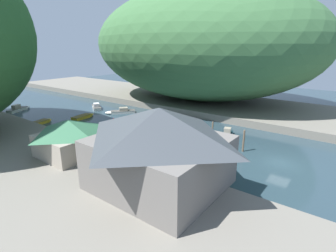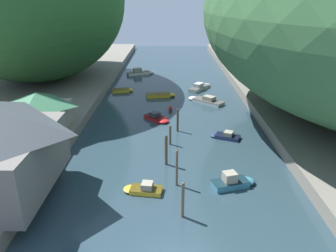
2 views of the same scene
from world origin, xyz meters
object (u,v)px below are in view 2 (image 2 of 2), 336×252
Objects in this scene: boat_yellow_tender at (141,72)px; boat_red_skiff at (157,118)px; person_by_boathouse at (65,115)px; boat_open_rowboat at (201,87)px; boat_moored_right at (143,189)px; boat_cabin_cruiser at (225,136)px; boat_near_quay at (205,100)px; boathouse_shed at (38,109)px; boat_white_cruiser at (234,182)px; boat_far_right_bank at (162,95)px; person_on_quay at (10,170)px; channel_buoy_near at (170,109)px; boat_small_dinghy at (123,90)px.

boat_red_skiff is at bearing -14.08° from boat_yellow_tender.
boat_open_rowboat is at bearing -48.59° from person_by_boathouse.
boat_moored_right is at bearing -18.53° from boat_yellow_tender.
boat_open_rowboat is (-1.06, 21.76, 0.13)m from boat_cabin_cruiser.
person_by_boathouse reaches higher than boat_near_quay.
boat_white_cruiser is at bearing -26.61° from boathouse_shed.
boathouse_shed is at bearing -48.02° from boat_far_right_bank.
boathouse_shed is at bearing 31.11° from person_on_quay.
boat_cabin_cruiser is at bearing -53.65° from boat_open_rowboat.
boat_far_right_bank is at bearing 107.82° from boat_near_quay.
boat_yellow_tender is 24.44m from channel_buoy_near.
boathouse_shed reaches higher than boat_moored_right.
boat_far_right_bank is 1.20× the size of boat_white_cruiser.
boat_open_rowboat is at bearing 46.17° from boathouse_shed.
boat_small_dinghy is 13.96m from boat_open_rowboat.
boathouse_shed is at bearing -33.02° from boat_small_dinghy.
boat_far_right_bank is at bearing -133.74° from boat_red_skiff.
channel_buoy_near is 15.51m from person_by_boathouse.
channel_buoy_near is at bearing 167.08° from boat_near_quay.
boat_yellow_tender is at bearing 158.36° from boat_small_dinghy.
channel_buoy_near is at bearing -9.83° from person_on_quay.
boat_red_skiff is (6.55, -14.02, 0.03)m from boat_small_dinghy.
boat_cabin_cruiser is 10.21m from boat_red_skiff.
boat_near_quay is 15.10m from boat_small_dinghy.
boat_far_right_bank is (13.98, 16.93, -3.29)m from boathouse_shed.
boat_white_cruiser is (12.10, -44.09, -0.01)m from boat_yellow_tender.
boathouse_shed is at bearing -18.62° from boat_red_skiff.
boat_near_quay is 32.29m from person_on_quay.
boat_white_cruiser reaches higher than boat_cabin_cruiser.
channel_buoy_near reaches higher than boat_far_right_bank.
channel_buoy_near is 0.52× the size of person_by_boathouse.
boat_yellow_tender is (-11.91, 19.47, 0.09)m from boat_near_quay.
boathouse_shed is 1.13× the size of boat_open_rowboat.
boat_cabin_cruiser is at bearing -56.27° from channel_buoy_near.
boat_far_right_bank is 31.38m from person_on_quay.
person_on_quay is at bearing -32.46° from boat_yellow_tender.
boat_white_cruiser is at bearing -8.18° from boat_yellow_tender.
boathouse_shed reaches higher than channel_buoy_near.
channel_buoy_near is (-5.55, -4.13, -0.01)m from boat_near_quay.
boat_white_cruiser is at bearing -129.41° from person_by_boathouse.
boathouse_shed reaches higher than boat_small_dinghy.
person_by_boathouse is at bearing -140.28° from boat_white_cruiser.
boat_moored_right reaches higher than boat_small_dinghy.
boat_near_quay is at bearing -174.36° from boat_red_skiff.
boat_white_cruiser is at bearing -161.20° from boat_cabin_cruiser.
person_by_boathouse reaches higher than boat_far_right_bank.
boat_cabin_cruiser is 1.08× the size of boat_moored_right.
boat_red_skiff reaches higher than channel_buoy_near.
boathouse_shed is 1.15× the size of boat_near_quay.
boat_open_rowboat is at bearing 163.25° from boat_white_cruiser.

